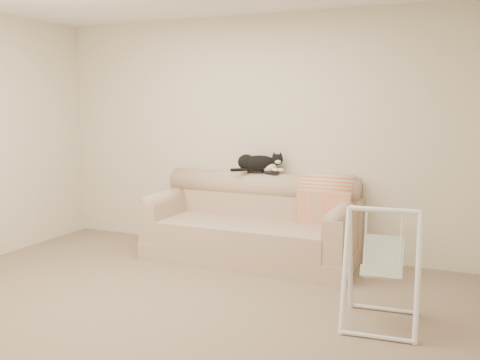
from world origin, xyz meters
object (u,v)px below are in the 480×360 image
(remote_a, at_px, (256,172))
(baby_swing, at_px, (382,267))
(tuxedo_cat, at_px, (259,163))
(sofa, at_px, (252,226))
(remote_b, at_px, (272,173))

(remote_a, bearing_deg, baby_swing, -41.82)
(tuxedo_cat, distance_m, baby_swing, 2.20)
(sofa, relative_size, remote_b, 12.53)
(baby_swing, bearing_deg, tuxedo_cat, 137.50)
(sofa, bearing_deg, remote_b, 57.97)
(remote_a, distance_m, baby_swing, 2.21)
(remote_a, xyz_separation_m, tuxedo_cat, (0.04, -0.00, 0.10))
(tuxedo_cat, bearing_deg, baby_swing, -42.50)
(remote_b, bearing_deg, remote_a, 172.98)
(remote_b, bearing_deg, baby_swing, -45.05)
(remote_b, xyz_separation_m, baby_swing, (1.41, -1.41, -0.46))
(sofa, bearing_deg, tuxedo_cat, 95.38)
(sofa, xyz_separation_m, remote_b, (0.13, 0.21, 0.56))
(sofa, distance_m, remote_b, 0.61)
(baby_swing, bearing_deg, remote_b, 134.95)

